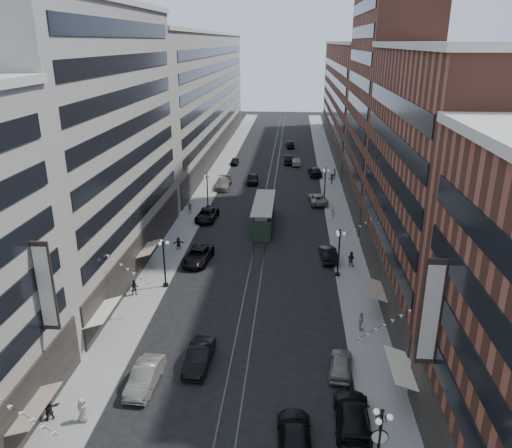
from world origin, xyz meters
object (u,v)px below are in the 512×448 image
(car_4, at_px, (341,364))
(car_12, at_px, (315,171))
(car_7, at_px, (207,215))
(lamppost_sw_far, at_px, (164,261))
(car_3, at_px, (352,415))
(car_14, at_px, (296,162))
(pedestrian_2, at_px, (135,288))
(lamppost_se_near, at_px, (379,444))
(lamppost_se_mid, at_px, (325,183))
(pedestrian_4, at_px, (361,321))
(pedestrian_extra_1, at_px, (335,173))
(lamppost_sw_mid, at_px, (207,189))
(car_extra_2, at_px, (289,159))
(car_extra_1, at_px, (223,183))
(pedestrian_5, at_px, (178,243))
(streetcar, at_px, (264,215))
(car_9, at_px, (235,161))
(car_2, at_px, (198,256))
(pedestrian_7, at_px, (351,259))
(lamppost_se_far, at_px, (339,251))
(car_8, at_px, (223,184))
(car_extra_0, at_px, (290,145))
(car_13, at_px, (253,179))
(pedestrian_1, at_px, (82,410))
(car_11, at_px, (318,199))
(car_5, at_px, (199,356))
(pedestrian_8, at_px, (333,212))
(car_10, at_px, (328,254))
(pedestrian_6, at_px, (190,207))
(pedestrian_9, at_px, (332,179))
(pedestrian_extra_0, at_px, (49,409))
(car_1, at_px, (145,377))
(car_6, at_px, (294,435))

(car_4, bearing_deg, car_12, -83.23)
(car_4, height_order, car_7, car_7)
(lamppost_sw_far, height_order, car_3, lamppost_sw_far)
(car_14, bearing_deg, pedestrian_2, 67.89)
(lamppost_se_near, relative_size, lamppost_se_mid, 1.00)
(pedestrian_4, bearing_deg, pedestrian_extra_1, 2.24)
(lamppost_se_near, xyz_separation_m, car_4, (-1.09, 10.81, -2.48))
(lamppost_sw_mid, distance_m, car_extra_2, 33.72)
(car_extra_1, bearing_deg, pedestrian_5, -86.78)
(streetcar, bearing_deg, car_9, 102.83)
(car_2, height_order, pedestrian_7, pedestrian_7)
(lamppost_se_far, bearing_deg, pedestrian_5, 162.62)
(car_8, xyz_separation_m, car_9, (0.00, 18.48, -0.21))
(lamppost_se_near, distance_m, car_extra_0, 99.24)
(lamppost_se_near, xyz_separation_m, car_12, (-0.94, 72.42, -2.38))
(car_13, xyz_separation_m, car_extra_1, (-5.00, -3.15, -0.11))
(pedestrian_extra_1, bearing_deg, lamppost_se_near, 170.92)
(pedestrian_5, height_order, car_extra_0, pedestrian_5)
(lamppost_se_near, distance_m, car_3, 5.58)
(streetcar, height_order, pedestrian_1, streetcar)
(lamppost_sw_mid, bearing_deg, car_14, 65.22)
(lamppost_se_mid, height_order, car_11, lamppost_se_mid)
(pedestrian_4, distance_m, car_extra_0, 82.44)
(lamppost_se_far, height_order, car_8, lamppost_se_far)
(car_5, relative_size, pedestrian_8, 2.86)
(car_10, relative_size, car_extra_0, 0.97)
(pedestrian_4, distance_m, car_9, 66.41)
(streetcar, bearing_deg, car_extra_2, 85.58)
(lamppost_sw_mid, height_order, lamppost_se_near, same)
(pedestrian_6, bearing_deg, car_2, 108.91)
(car_2, distance_m, pedestrian_2, 10.08)
(pedestrian_2, bearing_deg, lamppost_se_far, -4.49)
(car_7, distance_m, car_9, 35.23)
(car_10, xyz_separation_m, pedestrian_7, (2.51, -1.77, 0.22))
(lamppost_sw_far, xyz_separation_m, pedestrian_9, (20.26, 42.19, -2.01))
(lamppost_sw_mid, relative_size, pedestrian_4, 3.05)
(lamppost_se_near, distance_m, pedestrian_4, 17.09)
(pedestrian_8, bearing_deg, pedestrian_extra_0, 23.87)
(lamppost_sw_mid, height_order, car_1, lamppost_sw_mid)
(pedestrian_extra_0, bearing_deg, lamppost_sw_far, -135.23)
(lamppost_se_near, xyz_separation_m, car_6, (-4.70, 2.92, -2.43))
(car_1, bearing_deg, car_3, -8.02)
(pedestrian_6, distance_m, pedestrian_7, 28.16)
(lamppost_sw_far, relative_size, pedestrian_2, 3.26)
(car_14, bearing_deg, car_extra_1, 47.43)
(lamppost_sw_mid, bearing_deg, car_11, 11.87)
(car_4, bearing_deg, lamppost_se_mid, -84.47)
(car_7, height_order, car_8, car_8)
(lamppost_se_near, height_order, car_8, lamppost_se_near)
(car_2, bearing_deg, car_7, 101.51)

